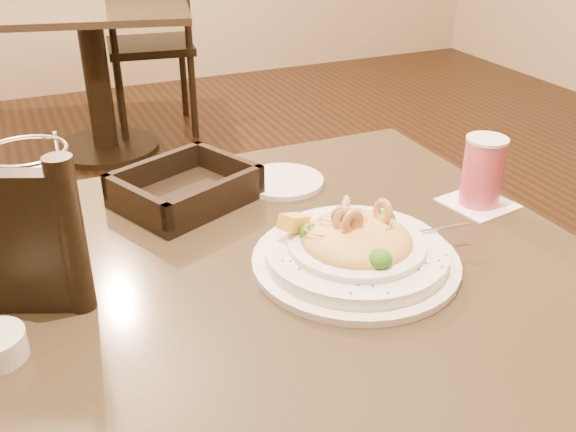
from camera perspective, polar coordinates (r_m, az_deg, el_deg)
name	(u,v)px	position (r m, az deg, el deg)	size (l,w,h in m)	color
main_table	(293,389)	(1.07, 0.45, -15.09)	(0.90, 0.90, 0.72)	black
background_table	(93,53)	(3.23, -16.91, 13.72)	(1.08, 1.08, 0.72)	black
dining_chair_near	(16,368)	(1.18, -23.03, -12.35)	(0.55, 0.55, 0.93)	black
dining_chair_far	(150,39)	(3.43, -12.18, 15.16)	(0.47, 0.47, 0.93)	black
pasta_bowl	(356,248)	(0.94, 6.04, -2.86)	(0.34, 0.30, 0.10)	white
drink_glass	(483,172)	(1.14, 16.91, 3.76)	(0.12, 0.12, 0.12)	white
bread_basket	(185,191)	(1.13, -9.12, 2.23)	(0.27, 0.25, 0.06)	black
napkin_caddy	(38,217)	(0.97, -21.37, -0.12)	(0.12, 0.12, 0.18)	silver
side_plate	(283,181)	(1.19, -0.48, 3.11)	(0.15, 0.15, 0.01)	white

